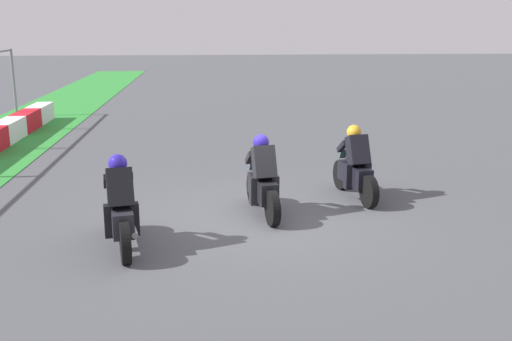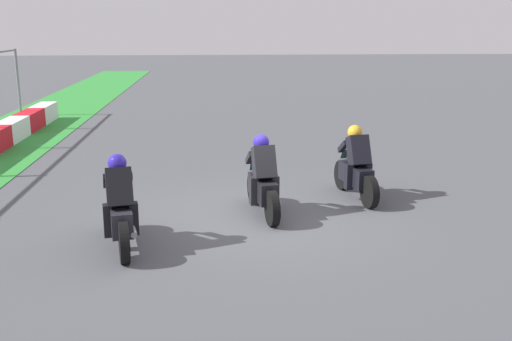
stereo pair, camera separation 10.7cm
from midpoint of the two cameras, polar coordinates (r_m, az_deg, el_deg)
The scene contains 4 objects.
ground_plane at distance 11.20m, azimuth -0.20°, elevation -4.50°, with size 120.00×120.00×0.00m, color #4C4D53.
rider_lane_a at distance 12.45m, azimuth 9.14°, elevation 0.19°, with size 2.03×0.61×1.51m.
rider_lane_b at distance 11.24m, azimuth 0.36°, elevation -1.11°, with size 2.04×0.60×1.51m.
rider_lane_c at distance 9.82m, azimuth -13.00°, elevation -3.69°, with size 2.03×0.64×1.51m.
Camera 1 is at (-10.59, 0.90, 3.51)m, focal length 42.19 mm.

